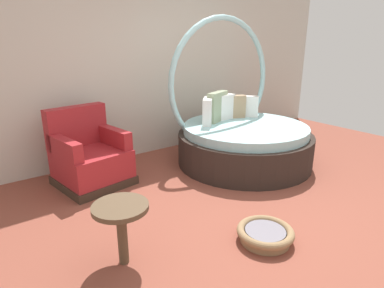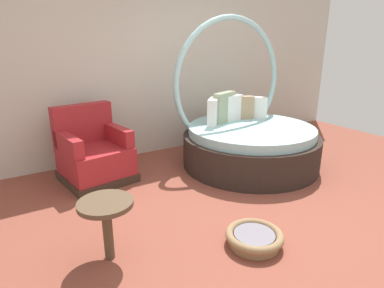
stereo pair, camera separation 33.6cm
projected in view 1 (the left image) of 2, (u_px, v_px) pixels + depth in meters
The scene contains 6 objects.
ground_plane at pixel (259, 215), 3.36m from camera, with size 8.00×8.00×0.02m, color brown.
back_wall at pixel (139, 58), 4.78m from camera, with size 8.00×0.12×2.93m, color beige.
round_daybed at pixel (241, 136), 4.69m from camera, with size 1.91×1.91×2.06m.
red_armchair at pixel (90, 158), 4.00m from camera, with size 0.91×0.91×0.94m.
pet_basket at pixel (265, 234), 2.88m from camera, with size 0.51×0.51×0.13m.
side_table at pixel (121, 216), 2.50m from camera, with size 0.44×0.44×0.52m.
Camera 1 is at (-2.34, -1.96, 1.73)m, focal length 30.26 mm.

